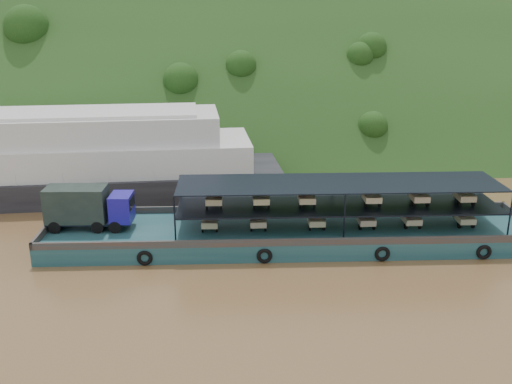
{
  "coord_description": "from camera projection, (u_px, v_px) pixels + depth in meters",
  "views": [
    {
      "loc": [
        -3.69,
        -37.67,
        16.56
      ],
      "look_at": [
        -2.0,
        3.0,
        3.2
      ],
      "focal_mm": 40.0,
      "sensor_mm": 36.0,
      "label": 1
    }
  ],
  "objects": [
    {
      "name": "passenger_ferry",
      "position": [
        71.0,
        159.0,
        51.58
      ],
      "size": [
        38.62,
        12.48,
        7.69
      ],
      "rotation": [
        0.0,
        0.0,
        0.08
      ],
      "color": "black",
      "rests_on": "ground"
    },
    {
      "name": "ground",
      "position": [
        285.0,
        247.0,
        41.07
      ],
      "size": [
        160.0,
        160.0,
        0.0
      ],
      "primitive_type": "plane",
      "color": "brown",
      "rests_on": "ground"
    },
    {
      "name": "hillside",
      "position": [
        261.0,
        137.0,
        75.25
      ],
      "size": [
        140.0,
        39.6,
        39.6
      ],
      "primitive_type": "cube",
      "rotation": [
        0.79,
        0.0,
        0.0
      ],
      "color": "#183513",
      "rests_on": "ground"
    },
    {
      "name": "cargo_barge",
      "position": [
        277.0,
        229.0,
        41.51
      ],
      "size": [
        35.0,
        7.18,
        4.54
      ],
      "color": "#133A43",
      "rests_on": "ground"
    }
  ]
}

